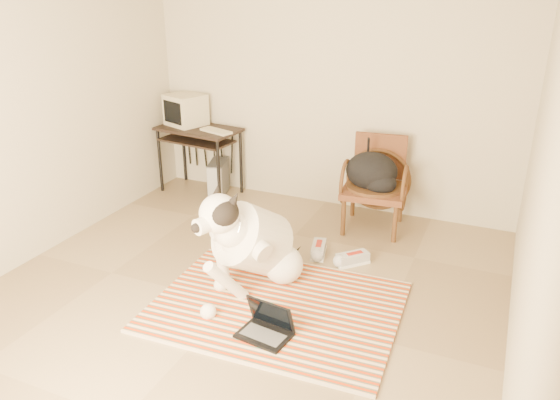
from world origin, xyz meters
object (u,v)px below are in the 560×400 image
Objects in this scene: computer_desk at (198,137)px; rattan_chair at (375,184)px; laptop at (267,326)px; dog at (252,243)px; pc_tower at (218,178)px; backpack at (373,173)px; crt_monitor at (186,110)px.

computer_desk is 1.08× the size of rattan_chair.
computer_desk is at bearing 130.28° from laptop.
dog reaches higher than computer_desk.
dog reaches higher than rattan_chair.
pc_tower is (-1.25, 1.65, -0.18)m from dog.
backpack is at bearing -98.99° from rattan_chair.
laptop is at bearing -47.89° from crt_monitor.
pc_tower is at bearing 126.40° from laptop.
crt_monitor is 0.94× the size of backpack.
rattan_chair is (2.30, -0.19, -0.49)m from crt_monitor.
computer_desk is at bearing 132.40° from dog.
computer_desk reaches higher than laptop.
laptop is 2.79m from pc_tower.
pc_tower is (0.23, 0.03, -0.47)m from computer_desk.
computer_desk is 2.15× the size of pc_tower.
crt_monitor is at bearing 157.63° from computer_desk.
dog is at bearing -112.98° from backpack.
dog is at bearing -112.31° from rattan_chair.
computer_desk is at bearing 177.00° from rattan_chair.
computer_desk is 1.88× the size of backpack.
pc_tower is 1.90m from rattan_chair.
backpack reaches higher than laptop.
pc_tower is at bearing -7.61° from crt_monitor.
crt_monitor is at bearing 132.11° from laptop.
rattan_chair is at bearing -4.79° from crt_monitor.
pc_tower is 1.91m from backpack.
pc_tower is (0.43, -0.06, -0.75)m from crt_monitor.
crt_monitor reaches higher than computer_desk.
crt_monitor reaches higher than laptop.
crt_monitor is at bearing 173.25° from backpack.
rattan_chair is at bearing -4.14° from pc_tower.
laptop is 0.76× the size of backpack.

